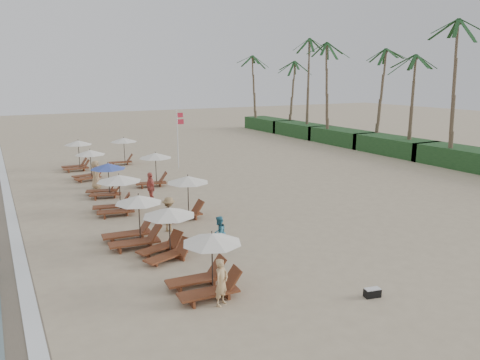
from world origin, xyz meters
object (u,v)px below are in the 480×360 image
lounger_station_5 (88,165)px  flag_pole_near (178,140)px  lounger_station_4 (105,180)px  inland_station_1 (153,166)px  beachgoer_near (221,282)px  beachgoer_mid_b (169,214)px  beachgoer_mid_a (219,233)px  lounger_station_2 (133,223)px  lounger_station_1 (165,232)px  lounger_station_0 (205,266)px  lounger_station_3 (116,194)px  lounger_station_6 (76,156)px  beachgoer_far_a (150,188)px  duffel_bag (372,293)px  inland_station_2 (122,148)px  beachgoer_far_b (96,175)px  inland_station_0 (185,194)px

lounger_station_5 → flag_pole_near: 7.41m
lounger_station_4 → inland_station_1: 3.73m
beachgoer_near → beachgoer_mid_b: (1.04, 7.81, 0.04)m
beachgoer_mid_a → flag_pole_near: bearing=-142.4°
lounger_station_2 → lounger_station_1: bearing=-70.9°
beachgoer_mid_a → beachgoer_mid_b: size_ratio=0.89×
lounger_station_0 → inland_station_1: bearing=77.9°
lounger_station_0 → beachgoer_mid_b: lounger_station_0 is taller
lounger_station_3 → beachgoer_near: bearing=-87.8°
lounger_station_6 → flag_pole_near: bearing=-22.7°
lounger_station_2 → lounger_station_4: bearing=84.8°
lounger_station_5 → beachgoer_far_a: 8.47m
lounger_station_2 → lounger_station_5: bearing=86.9°
lounger_station_4 → beachgoer_near: 15.98m
lounger_station_0 → duffel_bag: 5.77m
inland_station_2 → flag_pole_near: 5.27m
lounger_station_1 → beachgoer_near: (0.23, -4.78, -0.28)m
lounger_station_6 → flag_pole_near: size_ratio=0.59×
beachgoer_far_a → lounger_station_2: bearing=-27.0°
lounger_station_4 → beachgoer_mid_a: 11.74m
lounger_station_1 → lounger_station_6: size_ratio=1.03×
duffel_bag → beachgoer_far_a: bearing=101.1°
beachgoer_mid_b → beachgoer_mid_a: bearing=147.4°
inland_station_2 → lounger_station_0: bearing=-98.3°
beachgoer_near → beachgoer_mid_a: (2.08, 4.45, -0.05)m
lounger_station_0 → beachgoer_far_a: (1.90, 11.97, -0.04)m
lounger_station_5 → duffel_bag: lounger_station_5 is taller
lounger_station_0 → beachgoer_near: lounger_station_0 is taller
inland_station_2 → beachgoer_mid_a: (-1.44, -21.51, -0.66)m
beachgoer_far_b → duffel_bag: size_ratio=3.13×
lounger_station_5 → beachgoer_near: lounger_station_5 is taller
flag_pole_near → lounger_station_4: bearing=-139.4°
lounger_station_2 → beachgoer_near: size_ratio=1.68×
beachgoer_near → inland_station_2: bearing=51.6°
beachgoer_mid_b → lounger_station_1: bearing=107.4°
lounger_station_2 → inland_station_0: (3.46, 2.38, 0.37)m
lounger_station_0 → beachgoer_near: 1.08m
beachgoer_mid_b → beachgoer_near: bearing=122.6°
inland_station_1 → beachgoer_near: (-3.35, -17.21, -0.54)m
beachgoer_far_a → lounger_station_5: bearing=-169.1°
lounger_station_1 → inland_station_1: size_ratio=0.91×
lounger_station_4 → beachgoer_mid_a: lounger_station_4 is taller
beachgoer_mid_b → beachgoer_far_b: beachgoer_far_b is taller
lounger_station_1 → lounger_station_4: lounger_station_1 is taller
lounger_station_5 → beachgoer_mid_b: lounger_station_5 is taller
lounger_station_1 → beachgoer_near: 4.80m
lounger_station_1 → beachgoer_near: size_ratio=1.58×
lounger_station_0 → lounger_station_2: bearing=98.4°
beachgoer_mid_a → beachgoer_far_b: bearing=-117.2°
lounger_station_0 → beachgoer_far_b: 17.29m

